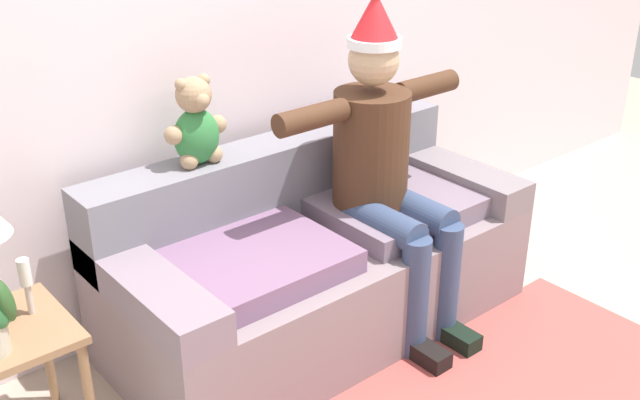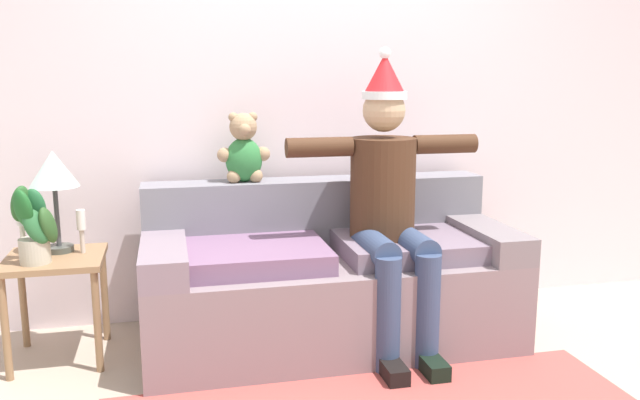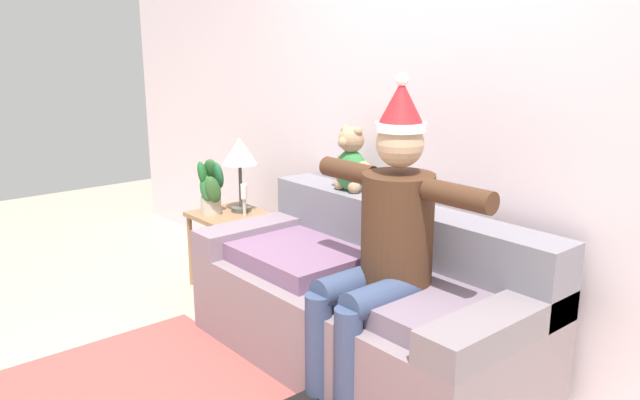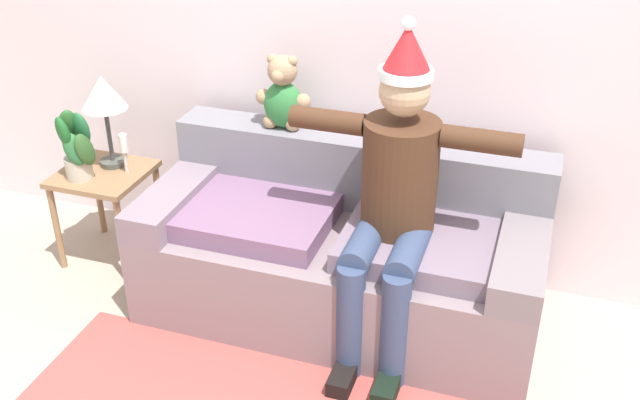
{
  "view_description": "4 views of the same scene",
  "coord_description": "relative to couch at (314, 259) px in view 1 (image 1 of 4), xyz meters",
  "views": [
    {
      "loc": [
        -1.93,
        -1.33,
        2.06
      ],
      "look_at": [
        -0.11,
        0.85,
        0.73
      ],
      "focal_mm": 42.88,
      "sensor_mm": 36.0,
      "label": 1
    },
    {
      "loc": [
        -0.81,
        -2.24,
        1.41
      ],
      "look_at": [
        -0.09,
        0.81,
        0.81
      ],
      "focal_mm": 36.67,
      "sensor_mm": 36.0,
      "label": 2
    },
    {
      "loc": [
        2.2,
        -1.14,
        1.69
      ],
      "look_at": [
        -0.13,
        0.83,
        0.91
      ],
      "focal_mm": 35.31,
      "sensor_mm": 36.0,
      "label": 3
    },
    {
      "loc": [
        0.88,
        -1.94,
        2.34
      ],
      "look_at": [
        -0.04,
        0.79,
        0.74
      ],
      "focal_mm": 41.61,
      "sensor_mm": 36.0,
      "label": 4
    }
  ],
  "objects": [
    {
      "name": "couch",
      "position": [
        0.0,
        0.0,
        0.0
      ],
      "size": [
        1.92,
        0.88,
        0.83
      ],
      "color": "gray",
      "rests_on": "ground_plane"
    },
    {
      "name": "back_wall",
      "position": [
        0.0,
        0.52,
        1.01
      ],
      "size": [
        7.0,
        0.1,
        2.7
      ],
      "primitive_type": "cube",
      "color": "silver",
      "rests_on": "ground_plane"
    },
    {
      "name": "candle_short",
      "position": [
        -1.24,
        0.08,
        0.34
      ],
      "size": [
        0.04,
        0.04,
        0.22
      ],
      "color": "beige",
      "rests_on": "side_table"
    },
    {
      "name": "teddy_bear",
      "position": [
        -0.41,
        0.27,
        0.67
      ],
      "size": [
        0.29,
        0.17,
        0.38
      ],
      "color": "#2F793B",
      "rests_on": "couch"
    },
    {
      "name": "person_seated",
      "position": [
        0.28,
        -0.16,
        0.45
      ],
      "size": [
        1.02,
        0.77,
        1.54
      ],
      "color": "#472B1A",
      "rests_on": "ground_plane"
    },
    {
      "name": "side_table",
      "position": [
        -1.37,
        0.04,
        0.1
      ],
      "size": [
        0.46,
        0.46,
        0.53
      ],
      "color": "#936D4A",
      "rests_on": "ground_plane"
    }
  ]
}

